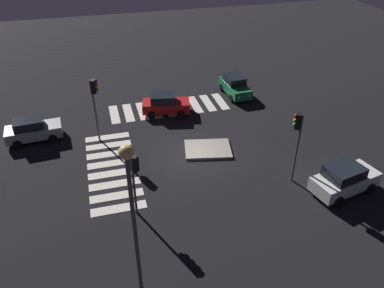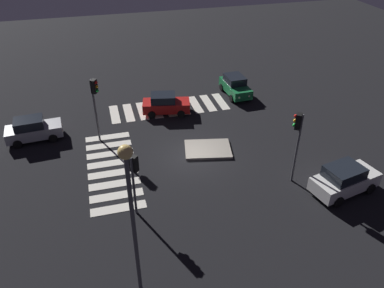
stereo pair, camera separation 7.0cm
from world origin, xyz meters
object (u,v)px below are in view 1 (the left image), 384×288
traffic_island (208,149)px  car_white (345,179)px  car_silver (33,130)px  traffic_light_west (298,131)px  traffic_light_north (134,171)px  car_green (235,86)px  car_red (165,104)px  street_lamp (132,200)px  traffic_light_east (95,96)px

traffic_island → car_white: (-6.57, 6.39, 0.81)m
car_silver → traffic_light_west: (-15.90, 9.29, 2.74)m
traffic_island → car_white: bearing=135.8°
traffic_light_north → car_green: bearing=4.9°
car_silver → traffic_light_west: size_ratio=0.86×
car_red → traffic_light_west: 12.56m
traffic_light_north → car_red: bearing=24.9°
car_silver → street_lamp: 16.44m
car_silver → traffic_island: bearing=-26.0°
traffic_light_west → traffic_light_north: (9.66, 0.35, -0.71)m
traffic_island → traffic_light_north: size_ratio=0.96×
traffic_island → traffic_light_east: traffic_light_east is taller
car_white → car_silver: bearing=136.7°
car_green → street_lamp: (11.31, 18.19, 4.46)m
car_silver → traffic_light_west: 18.61m
car_white → car_red: (8.30, -12.64, -0.08)m
traffic_island → street_lamp: 12.99m
car_white → traffic_light_east: (13.75, -9.69, 2.72)m
car_white → street_lamp: bearing=-176.3°
traffic_light_west → traffic_light_east: traffic_light_east is taller
car_silver → traffic_light_north: traffic_light_north is taller
traffic_light_north → street_lamp: bearing=-142.6°
car_silver → car_red: bearing=4.1°
car_white → traffic_light_north: traffic_light_north is taller
street_lamp → traffic_light_west: bearing=-151.8°
traffic_light_north → street_lamp: size_ratio=0.49×
car_white → street_lamp: (12.86, 3.70, 4.40)m
traffic_island → traffic_light_west: traffic_light_west is taller
traffic_island → car_red: (1.74, -6.25, 0.74)m
car_red → traffic_light_west: bearing=-50.5°
traffic_island → street_lamp: size_ratio=0.46×
traffic_light_west → traffic_light_north: size_ratio=1.25×
car_green → car_red: car_green is taller
car_green → car_white: size_ratio=0.90×
traffic_island → car_red: car_red is taller
car_green → traffic_light_west: traffic_light_west is taller
traffic_island → street_lamp: street_lamp is taller
car_green → traffic_light_north: bearing=-41.8°
car_green → car_white: bearing=3.6°
car_silver → traffic_light_west: bearing=-34.8°
car_red → traffic_light_north: (3.93, 11.18, 2.05)m
car_green → street_lamp: 21.88m
traffic_island → traffic_light_north: 8.01m
traffic_light_north → street_lamp: 5.74m
traffic_light_west → car_red: bearing=-23.8°
traffic_island → car_red: 6.52m
traffic_island → car_red: bearing=-74.5°
car_green → traffic_light_west: (1.03, 12.68, 2.74)m
car_green → car_silver: bearing=-81.1°
street_lamp → car_silver: bearing=-69.2°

